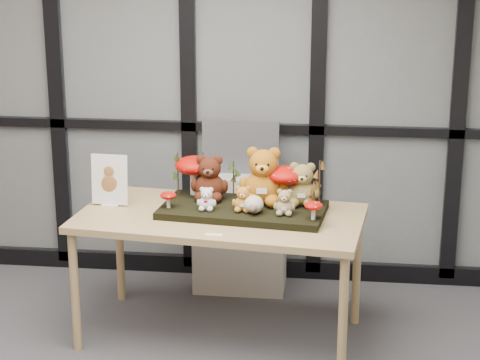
# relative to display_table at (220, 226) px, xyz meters

# --- Properties ---
(glass_partition) EXTENTS (4.90, 0.06, 2.78)m
(glass_partition) POSITION_rel_display_table_xyz_m (-0.79, 0.94, 0.73)
(glass_partition) COLOR #2D383F
(glass_partition) RESTS_ON floor
(display_table) EXTENTS (1.70, 0.98, 0.76)m
(display_table) POSITION_rel_display_table_xyz_m (0.00, 0.00, 0.00)
(display_table) COLOR tan
(display_table) RESTS_ON floor
(diorama_tray) EXTENTS (0.98, 0.57, 0.04)m
(diorama_tray) POSITION_rel_display_table_xyz_m (0.13, 0.05, 0.09)
(diorama_tray) COLOR black
(diorama_tray) RESTS_ON display_table
(bear_pooh_yellow) EXTENTS (0.31, 0.28, 0.37)m
(bear_pooh_yellow) POSITION_rel_display_table_xyz_m (0.24, 0.13, 0.29)
(bear_pooh_yellow) COLOR #AD6613
(bear_pooh_yellow) RESTS_ON diorama_tray
(bear_brown_medium) EXTENTS (0.24, 0.23, 0.29)m
(bear_brown_medium) POSITION_rel_display_table_xyz_m (-0.08, 0.17, 0.25)
(bear_brown_medium) COLOR #41190C
(bear_brown_medium) RESTS_ON diorama_tray
(bear_tan_back) EXTENTS (0.23, 0.21, 0.28)m
(bear_tan_back) POSITION_rel_display_table_xyz_m (0.46, 0.13, 0.24)
(bear_tan_back) COLOR olive
(bear_tan_back) RESTS_ON diorama_tray
(bear_small_yellow) EXTENTS (0.14, 0.12, 0.16)m
(bear_small_yellow) POSITION_rel_display_table_xyz_m (0.13, -0.03, 0.19)
(bear_small_yellow) COLOR #C27C28
(bear_small_yellow) RESTS_ON diorama_tray
(bear_white_bow) EXTENTS (0.12, 0.11, 0.15)m
(bear_white_bow) POSITION_rel_display_table_xyz_m (-0.07, -0.03, 0.18)
(bear_white_bow) COLOR white
(bear_white_bow) RESTS_ON diorama_tray
(bear_beige_small) EXTENTS (0.13, 0.12, 0.16)m
(bear_beige_small) POSITION_rel_display_table_xyz_m (0.37, -0.06, 0.19)
(bear_beige_small) COLOR #9E8A5B
(bear_beige_small) RESTS_ON diorama_tray
(plush_cream_hedgehog) EXTENTS (0.09, 0.09, 0.11)m
(plush_cream_hedgehog) POSITION_rel_display_table_xyz_m (0.20, -0.06, 0.16)
(plush_cream_hedgehog) COLOR beige
(plush_cream_hedgehog) RESTS_ON diorama_tray
(mushroom_back_left) EXTENTS (0.23, 0.23, 0.26)m
(mushroom_back_left) POSITION_rel_display_table_xyz_m (-0.19, 0.25, 0.23)
(mushroom_back_left) COLOR #A30B05
(mushroom_back_left) RESTS_ON diorama_tray
(mushroom_back_right) EXTENTS (0.22, 0.22, 0.24)m
(mushroom_back_right) POSITION_rel_display_table_xyz_m (0.37, 0.14, 0.23)
(mushroom_back_right) COLOR #A30B05
(mushroom_back_right) RESTS_ON diorama_tray
(mushroom_front_left) EXTENTS (0.09, 0.09, 0.10)m
(mushroom_front_left) POSITION_rel_display_table_xyz_m (-0.29, -0.02, 0.16)
(mushroom_front_left) COLOR #A30B05
(mushroom_front_left) RESTS_ON diorama_tray
(mushroom_front_right) EXTENTS (0.10, 0.10, 0.11)m
(mushroom_front_right) POSITION_rel_display_table_xyz_m (0.53, -0.13, 0.16)
(mushroom_front_right) COLOR #A30B05
(mushroom_front_right) RESTS_ON diorama_tray
(sprig_green_far_left) EXTENTS (0.05, 0.05, 0.26)m
(sprig_green_far_left) POSITION_rel_display_table_xyz_m (-0.28, 0.21, 0.24)
(sprig_green_far_left) COLOR #1C340B
(sprig_green_far_left) RESTS_ON diorama_tray
(sprig_green_mid_left) EXTENTS (0.05, 0.05, 0.26)m
(sprig_green_mid_left) POSITION_rel_display_table_xyz_m (-0.13, 0.25, 0.24)
(sprig_green_mid_left) COLOR #1C340B
(sprig_green_mid_left) RESTS_ON diorama_tray
(sprig_dry_far_right) EXTENTS (0.05, 0.05, 0.27)m
(sprig_dry_far_right) POSITION_rel_display_table_xyz_m (0.56, 0.10, 0.24)
(sprig_dry_far_right) COLOR brown
(sprig_dry_far_right) RESTS_ON diorama_tray
(sprig_dry_mid_right) EXTENTS (0.05, 0.05, 0.19)m
(sprig_dry_mid_right) POSITION_rel_display_table_xyz_m (0.53, -0.02, 0.20)
(sprig_dry_mid_right) COLOR brown
(sprig_dry_mid_right) RESTS_ON diorama_tray
(sprig_green_centre) EXTENTS (0.05, 0.05, 0.22)m
(sprig_green_centre) POSITION_rel_display_table_xyz_m (0.05, 0.24, 0.21)
(sprig_green_centre) COLOR #1C340B
(sprig_green_centre) RESTS_ON diorama_tray
(sign_holder) EXTENTS (0.22, 0.06, 0.31)m
(sign_holder) POSITION_rel_display_table_xyz_m (-0.66, 0.09, 0.21)
(sign_holder) COLOR silver
(sign_holder) RESTS_ON display_table
(label_card) EXTENTS (0.09, 0.03, 0.00)m
(label_card) POSITION_rel_display_table_xyz_m (0.01, -0.33, 0.07)
(label_card) COLOR white
(label_card) RESTS_ON display_table
(cabinet) EXTENTS (0.60, 0.35, 0.79)m
(cabinet) POSITION_rel_display_table_xyz_m (0.03, 0.73, -0.29)
(cabinet) COLOR #ABA598
(cabinet) RESTS_ON floor
(monitor) EXTENTS (0.49, 0.05, 0.35)m
(monitor) POSITION_rel_display_table_xyz_m (0.03, 0.74, 0.28)
(monitor) COLOR #4F5156
(monitor) RESTS_ON cabinet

